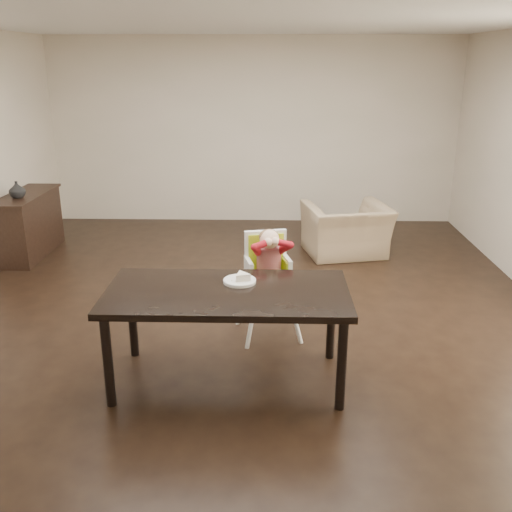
# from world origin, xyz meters

# --- Properties ---
(ground) EXTENTS (7.00, 7.00, 0.00)m
(ground) POSITION_xyz_m (0.00, 0.00, 0.00)
(ground) COLOR black
(ground) RESTS_ON ground
(room_walls) EXTENTS (6.02, 7.02, 2.71)m
(room_walls) POSITION_xyz_m (0.00, 0.00, 1.86)
(room_walls) COLOR beige
(room_walls) RESTS_ON ground
(dining_table) EXTENTS (1.80, 0.90, 0.75)m
(dining_table) POSITION_xyz_m (-0.06, -1.18, 0.67)
(dining_table) COLOR black
(dining_table) RESTS_ON ground
(high_chair) EXTENTS (0.49, 0.49, 0.99)m
(high_chair) POSITION_xyz_m (0.24, -0.36, 0.70)
(high_chair) COLOR white
(high_chair) RESTS_ON ground
(plate) EXTENTS (0.28, 0.28, 0.07)m
(plate) POSITION_xyz_m (0.03, -1.02, 0.77)
(plate) COLOR white
(plate) RESTS_ON dining_table
(armchair) EXTENTS (1.11, 0.84, 0.87)m
(armchair) POSITION_xyz_m (1.21, 1.87, 0.44)
(armchair) COLOR #9D8564
(armchair) RESTS_ON ground
(sideboard) EXTENTS (0.44, 1.26, 0.79)m
(sideboard) POSITION_xyz_m (-2.78, 1.76, 0.40)
(sideboard) COLOR black
(sideboard) RESTS_ON ground
(vase) EXTENTS (0.25, 0.26, 0.19)m
(vase) POSITION_xyz_m (-2.78, 1.56, 0.89)
(vase) COLOR #99999E
(vase) RESTS_ON sideboard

